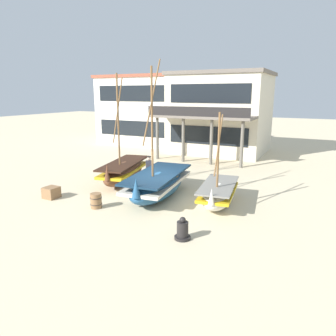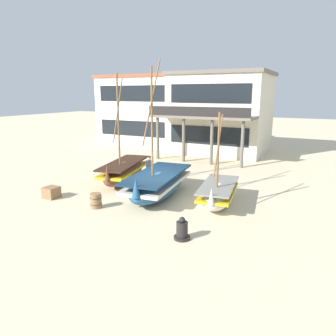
{
  "view_description": "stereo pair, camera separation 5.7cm",
  "coord_description": "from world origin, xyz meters",
  "px_view_note": "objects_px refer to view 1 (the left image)",
  "views": [
    {
      "loc": [
        7.28,
        -13.3,
        5.23
      ],
      "look_at": [
        0.0,
        1.0,
        1.4
      ],
      "focal_mm": 33.51,
      "sensor_mm": 36.0,
      "label": 1
    },
    {
      "loc": [
        7.33,
        -13.27,
        5.23
      ],
      "look_at": [
        0.0,
        1.0,
        1.4
      ],
      "focal_mm": 33.51,
      "sensor_mm": 36.0,
      "label": 2
    }
  ],
  "objects_px": {
    "fishing_boat_centre_large": "(158,184)",
    "fisherman_by_hull": "(149,170)",
    "harbor_building_annex": "(151,110)",
    "wooden_barrel": "(96,201)",
    "harbor_building_main": "(221,113)",
    "fishing_boat_far_right": "(124,171)",
    "capstan_winch": "(183,230)",
    "cargo_crate": "(51,192)",
    "fishing_boat_near_left": "(218,193)"
  },
  "relations": [
    {
      "from": "fishing_boat_far_right",
      "to": "cargo_crate",
      "type": "bearing_deg",
      "value": -112.18
    },
    {
      "from": "fishing_boat_far_right",
      "to": "harbor_building_annex",
      "type": "relative_size",
      "value": 0.6
    },
    {
      "from": "fisherman_by_hull",
      "to": "wooden_barrel",
      "type": "height_order",
      "value": "fisherman_by_hull"
    },
    {
      "from": "fisherman_by_hull",
      "to": "harbor_building_annex",
      "type": "xyz_separation_m",
      "value": [
        -7.78,
        13.73,
        2.7
      ]
    },
    {
      "from": "fishing_boat_far_right",
      "to": "wooden_barrel",
      "type": "bearing_deg",
      "value": -72.51
    },
    {
      "from": "fisherman_by_hull",
      "to": "capstan_winch",
      "type": "xyz_separation_m",
      "value": [
        4.72,
        -5.64,
        -0.5
      ]
    },
    {
      "from": "capstan_winch",
      "to": "cargo_crate",
      "type": "height_order",
      "value": "capstan_winch"
    },
    {
      "from": "fishing_boat_near_left",
      "to": "harbor_building_main",
      "type": "distance_m",
      "value": 14.82
    },
    {
      "from": "capstan_winch",
      "to": "harbor_building_main",
      "type": "bearing_deg",
      "value": 103.81
    },
    {
      "from": "fishing_boat_centre_large",
      "to": "wooden_barrel",
      "type": "relative_size",
      "value": 9.79
    },
    {
      "from": "fishing_boat_far_right",
      "to": "fishing_boat_near_left",
      "type": "bearing_deg",
      "value": -10.73
    },
    {
      "from": "fisherman_by_hull",
      "to": "capstan_winch",
      "type": "relative_size",
      "value": 1.96
    },
    {
      "from": "fishing_boat_near_left",
      "to": "harbor_building_annex",
      "type": "relative_size",
      "value": 0.42
    },
    {
      "from": "fisherman_by_hull",
      "to": "cargo_crate",
      "type": "distance_m",
      "value": 5.51
    },
    {
      "from": "capstan_winch",
      "to": "harbor_building_annex",
      "type": "bearing_deg",
      "value": 122.83
    },
    {
      "from": "wooden_barrel",
      "to": "harbor_building_main",
      "type": "height_order",
      "value": "harbor_building_main"
    },
    {
      "from": "capstan_winch",
      "to": "harbor_building_main",
      "type": "height_order",
      "value": "harbor_building_main"
    },
    {
      "from": "fishing_boat_far_right",
      "to": "harbor_building_main",
      "type": "relative_size",
      "value": 0.66
    },
    {
      "from": "capstan_winch",
      "to": "fisherman_by_hull",
      "type": "bearing_deg",
      "value": 129.9
    },
    {
      "from": "fishing_boat_near_left",
      "to": "wooden_barrel",
      "type": "bearing_deg",
      "value": -148.83
    },
    {
      "from": "fishing_boat_near_left",
      "to": "fishing_boat_far_right",
      "type": "relative_size",
      "value": 0.7
    },
    {
      "from": "fisherman_by_hull",
      "to": "cargo_crate",
      "type": "xyz_separation_m",
      "value": [
        -3.21,
        -4.45,
        -0.55
      ]
    },
    {
      "from": "fishing_boat_centre_large",
      "to": "fishing_boat_far_right",
      "type": "height_order",
      "value": "fishing_boat_centre_large"
    },
    {
      "from": "wooden_barrel",
      "to": "fisherman_by_hull",
      "type": "bearing_deg",
      "value": 87.22
    },
    {
      "from": "fisherman_by_hull",
      "to": "harbor_building_annex",
      "type": "relative_size",
      "value": 0.16
    },
    {
      "from": "fishing_boat_centre_large",
      "to": "harbor_building_main",
      "type": "relative_size",
      "value": 0.72
    },
    {
      "from": "capstan_winch",
      "to": "harbor_building_main",
      "type": "distance_m",
      "value": 18.74
    },
    {
      "from": "fishing_boat_centre_large",
      "to": "harbor_building_main",
      "type": "xyz_separation_m",
      "value": [
        -1.28,
        14.16,
        2.82
      ]
    },
    {
      "from": "cargo_crate",
      "to": "harbor_building_main",
      "type": "height_order",
      "value": "harbor_building_main"
    },
    {
      "from": "fishing_boat_near_left",
      "to": "wooden_barrel",
      "type": "relative_size",
      "value": 6.34
    },
    {
      "from": "wooden_barrel",
      "to": "fishing_boat_far_right",
      "type": "bearing_deg",
      "value": 107.49
    },
    {
      "from": "fishing_boat_centre_large",
      "to": "capstan_winch",
      "type": "distance_m",
      "value": 4.92
    },
    {
      "from": "fishing_boat_far_right",
      "to": "capstan_winch",
      "type": "xyz_separation_m",
      "value": [
        6.26,
        -5.29,
        -0.36
      ]
    },
    {
      "from": "wooden_barrel",
      "to": "capstan_winch",
      "type": "bearing_deg",
      "value": -12.59
    },
    {
      "from": "fishing_boat_near_left",
      "to": "wooden_barrel",
      "type": "xyz_separation_m",
      "value": [
        -4.95,
        -3.0,
        -0.23
      ]
    },
    {
      "from": "harbor_building_annex",
      "to": "wooden_barrel",
      "type": "bearing_deg",
      "value": -67.52
    },
    {
      "from": "wooden_barrel",
      "to": "harbor_building_main",
      "type": "relative_size",
      "value": 0.07
    },
    {
      "from": "fishing_boat_centre_large",
      "to": "cargo_crate",
      "type": "relative_size",
      "value": 9.95
    },
    {
      "from": "fishing_boat_near_left",
      "to": "fishing_boat_far_right",
      "type": "xyz_separation_m",
      "value": [
        -6.27,
        1.19,
        0.12
      ]
    },
    {
      "from": "fishing_boat_centre_large",
      "to": "fisherman_by_hull",
      "type": "distance_m",
      "value": 2.46
    },
    {
      "from": "fishing_boat_far_right",
      "to": "harbor_building_main",
      "type": "height_order",
      "value": "harbor_building_main"
    },
    {
      "from": "fisherman_by_hull",
      "to": "wooden_barrel",
      "type": "xyz_separation_m",
      "value": [
        -0.22,
        -4.54,
        -0.48
      ]
    },
    {
      "from": "fishing_boat_centre_large",
      "to": "fishing_boat_far_right",
      "type": "bearing_deg",
      "value": 154.26
    },
    {
      "from": "harbor_building_main",
      "to": "capstan_winch",
      "type": "bearing_deg",
      "value": -76.19
    },
    {
      "from": "cargo_crate",
      "to": "fisherman_by_hull",
      "type": "bearing_deg",
      "value": 54.2
    },
    {
      "from": "fishing_boat_centre_large",
      "to": "harbor_building_annex",
      "type": "xyz_separation_m",
      "value": [
        -9.38,
        15.6,
        2.82
      ]
    },
    {
      "from": "cargo_crate",
      "to": "fishing_boat_far_right",
      "type": "bearing_deg",
      "value": 67.82
    },
    {
      "from": "cargo_crate",
      "to": "harbor_building_main",
      "type": "distance_m",
      "value": 17.41
    },
    {
      "from": "fisherman_by_hull",
      "to": "harbor_building_main",
      "type": "relative_size",
      "value": 0.18
    },
    {
      "from": "capstan_winch",
      "to": "harbor_building_main",
      "type": "xyz_separation_m",
      "value": [
        -4.41,
        17.93,
        3.2
      ]
    }
  ]
}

